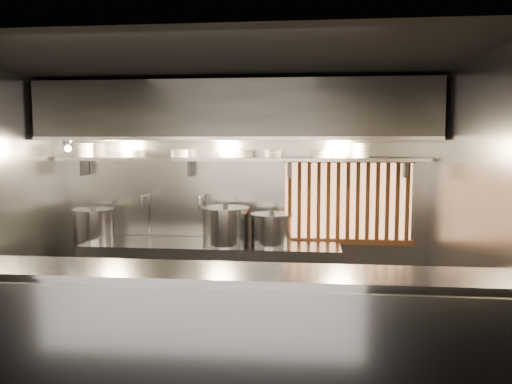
% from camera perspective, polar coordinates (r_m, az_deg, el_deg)
% --- Properties ---
extents(floor, '(4.50, 4.50, 0.00)m').
position_cam_1_polar(floor, '(5.07, -4.14, -18.53)').
color(floor, black).
rests_on(floor, ground).
extents(ceiling, '(4.50, 4.50, 0.00)m').
position_cam_1_polar(ceiling, '(4.68, -4.39, 14.54)').
color(ceiling, black).
rests_on(ceiling, wall_back).
extents(wall_back, '(4.50, 0.00, 4.50)m').
position_cam_1_polar(wall_back, '(6.14, -1.77, -0.65)').
color(wall_back, gray).
rests_on(wall_back, floor).
extents(wall_right, '(0.00, 3.00, 3.00)m').
position_cam_1_polar(wall_right, '(4.82, 23.15, -2.88)').
color(wall_right, gray).
rests_on(wall_right, floor).
extents(serving_counter, '(4.50, 0.56, 1.13)m').
position_cam_1_polar(serving_counter, '(3.98, -6.73, -16.67)').
color(serving_counter, '#9B9BA0').
rests_on(serving_counter, floor).
extents(cooking_bench, '(3.00, 0.70, 0.90)m').
position_cam_1_polar(cooking_bench, '(6.02, -5.10, -10.04)').
color(cooking_bench, '#9B9BA0').
rests_on(cooking_bench, floor).
extents(bowl_shelf, '(4.40, 0.34, 0.04)m').
position_cam_1_polar(bowl_shelf, '(5.93, -2.02, 3.77)').
color(bowl_shelf, '#9B9BA0').
rests_on(bowl_shelf, wall_back).
extents(exhaust_hood, '(4.40, 0.81, 0.65)m').
position_cam_1_polar(exhaust_hood, '(5.72, -2.35, 9.15)').
color(exhaust_hood, '#2D2D30').
rests_on(exhaust_hood, ceiling).
extents(wood_screen, '(1.56, 0.09, 1.04)m').
position_cam_1_polar(wood_screen, '(6.06, 10.44, -1.02)').
color(wood_screen, '#EAA369').
rests_on(wood_screen, wall_back).
extents(faucet_left, '(0.04, 0.30, 0.50)m').
position_cam_1_polar(faucet_left, '(6.29, -12.38, -1.49)').
color(faucet_left, silver).
rests_on(faucet_left, wall_back).
extents(faucet_right, '(0.04, 0.30, 0.50)m').
position_cam_1_polar(faucet_right, '(6.10, -6.13, -1.61)').
color(faucet_right, silver).
rests_on(faucet_right, wall_back).
extents(heat_lamp, '(0.25, 0.35, 0.20)m').
position_cam_1_polar(heat_lamp, '(6.05, -20.86, 5.21)').
color(heat_lamp, '#9B9BA0').
rests_on(heat_lamp, exhaust_hood).
extents(pendant_bulb, '(0.09, 0.09, 0.19)m').
position_cam_1_polar(pendant_bulb, '(5.83, -3.17, 4.53)').
color(pendant_bulb, '#2D2D30').
rests_on(pendant_bulb, exhaust_hood).
extents(stock_pot_left, '(0.52, 0.52, 0.42)m').
position_cam_1_polar(stock_pot_left, '(6.35, -18.08, -3.53)').
color(stock_pot_left, '#9B9BA0').
rests_on(stock_pot_left, cooking_bench).
extents(stock_pot_mid, '(0.60, 0.60, 0.47)m').
position_cam_1_polar(stock_pot_mid, '(5.81, -3.51, -3.84)').
color(stock_pot_mid, '#9B9BA0').
rests_on(stock_pot_mid, cooking_bench).
extents(stock_pot_right, '(0.52, 0.52, 0.41)m').
position_cam_1_polar(stock_pot_right, '(5.76, 1.79, -4.26)').
color(stock_pot_right, '#9B9BA0').
rests_on(stock_pot_right, cooking_bench).
extents(bowl_stack_0, '(0.23, 0.23, 0.17)m').
position_cam_1_polar(bowl_stack_0, '(6.48, -19.08, 4.55)').
color(bowl_stack_0, white).
rests_on(bowl_stack_0, bowl_shelf).
extents(bowl_stack_1, '(0.23, 0.23, 0.09)m').
position_cam_1_polar(bowl_stack_1, '(6.23, -13.48, 4.32)').
color(bowl_stack_1, white).
rests_on(bowl_stack_1, bowl_shelf).
extents(bowl_stack_2, '(0.22, 0.22, 0.09)m').
position_cam_1_polar(bowl_stack_2, '(6.07, -8.72, 4.38)').
color(bowl_stack_2, white).
rests_on(bowl_stack_2, bowl_shelf).
extents(bowl_stack_3, '(0.24, 0.24, 0.09)m').
position_cam_1_polar(bowl_stack_3, '(5.92, -1.40, 4.42)').
color(bowl_stack_3, white).
rests_on(bowl_stack_3, bowl_shelf).
extents(bowl_stack_4, '(0.21, 0.21, 0.09)m').
position_cam_1_polar(bowl_stack_4, '(5.89, 1.93, 4.41)').
color(bowl_stack_4, white).
rests_on(bowl_stack_4, bowl_shelf).
extents(bowl_stack_5, '(0.25, 0.25, 0.09)m').
position_cam_1_polar(bowl_stack_5, '(5.87, 7.46, 4.36)').
color(bowl_stack_5, white).
rests_on(bowl_stack_5, bowl_shelf).
extents(bowl_stack_6, '(0.21, 0.21, 0.17)m').
position_cam_1_polar(bowl_stack_6, '(5.90, 11.96, 4.66)').
color(bowl_stack_6, white).
rests_on(bowl_stack_6, bowl_shelf).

